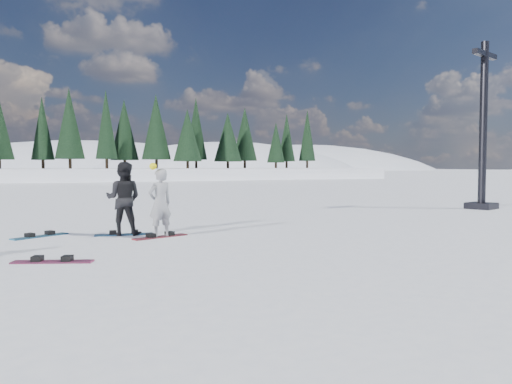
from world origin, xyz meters
The scene contains 9 objects.
ground centered at (0.00, 0.00, 0.00)m, with size 420.00×420.00×0.00m, color white.
alpine_backdrop centered at (-11.72, 189.17, -13.97)m, with size 412.50×227.00×53.20m.
lift_tower centered at (14.52, 4.03, 2.87)m, with size 1.92×1.33×7.06m.
snowboarder_woman centered at (-0.05, 1.30, 0.90)m, with size 0.74×0.59×1.92m.
snowboarder_man centered at (-0.82, 2.14, 0.97)m, with size 0.94×0.74×1.94m, color black.
snowboard_woman centered at (-0.04, 1.30, 0.01)m, with size 1.50×0.28×0.03m, color maroon.
snowboard_man centered at (-0.82, 2.14, 0.01)m, with size 1.50×0.28×0.03m, color #195689.
snowboard_loose_c centered at (-2.86, 2.71, 0.01)m, with size 1.50×0.28×0.03m, color #1A6791.
snowboard_loose_b centered at (-2.72, -1.14, 0.01)m, with size 1.50×0.28×0.03m, color maroon.
Camera 1 is at (-3.10, -11.29, 1.84)m, focal length 35.00 mm.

